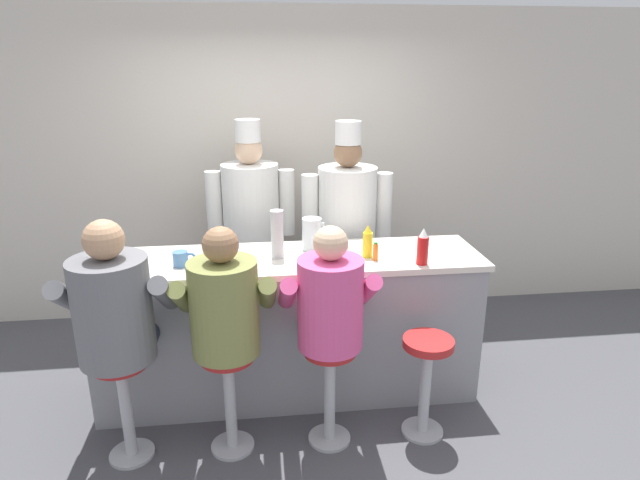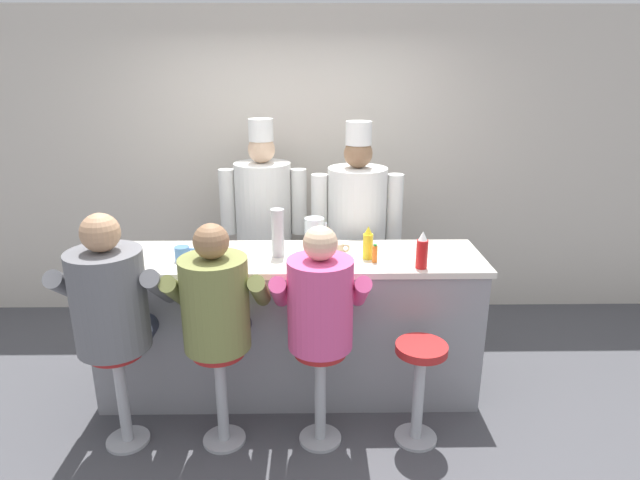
{
  "view_description": "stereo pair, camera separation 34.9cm",
  "coord_description": "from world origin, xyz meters",
  "px_view_note": "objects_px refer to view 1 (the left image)",
  "views": [
    {
      "loc": [
        -0.18,
        -3.0,
        2.23
      ],
      "look_at": [
        0.21,
        0.29,
        1.13
      ],
      "focal_mm": 30.0,
      "sensor_mm": 36.0,
      "label": 1
    },
    {
      "loc": [
        0.16,
        -3.03,
        2.23
      ],
      "look_at": [
        0.21,
        0.29,
        1.13
      ],
      "focal_mm": 30.0,
      "sensor_mm": 36.0,
      "label": 2
    }
  ],
  "objects_px": {
    "diner_seated_olive": "(225,313)",
    "cup_stack_steel": "(277,234)",
    "empty_stool_round": "(426,371)",
    "hot_sauce_bottle_orange": "(376,252)",
    "breakfast_plate": "(224,257)",
    "diner_seated_pink": "(329,308)",
    "ketchup_bottle_red": "(423,248)",
    "mustard_bottle_yellow": "(368,242)",
    "cereal_bowl": "(335,265)",
    "cook_in_whites_near": "(252,221)",
    "coffee_mug_blue": "(181,259)",
    "diner_seated_grey": "(115,314)",
    "water_pitcher_clear": "(312,234)",
    "coffee_mug_tan": "(337,248)",
    "cook_in_whites_far": "(347,226)"
  },
  "relations": [
    {
      "from": "diner_seated_olive",
      "to": "cup_stack_steel",
      "type": "bearing_deg",
      "value": 58.87
    },
    {
      "from": "cup_stack_steel",
      "to": "empty_stool_round",
      "type": "distance_m",
      "value": 1.27
    },
    {
      "from": "hot_sauce_bottle_orange",
      "to": "cup_stack_steel",
      "type": "bearing_deg",
      "value": 168.57
    },
    {
      "from": "breakfast_plate",
      "to": "empty_stool_round",
      "type": "height_order",
      "value": "breakfast_plate"
    },
    {
      "from": "breakfast_plate",
      "to": "diner_seated_pink",
      "type": "xyz_separation_m",
      "value": [
        0.63,
        -0.56,
        -0.14
      ]
    },
    {
      "from": "ketchup_bottle_red",
      "to": "mustard_bottle_yellow",
      "type": "relative_size",
      "value": 1.08
    },
    {
      "from": "cereal_bowl",
      "to": "cook_in_whites_near",
      "type": "xyz_separation_m",
      "value": [
        -0.52,
        1.16,
        -0.04
      ]
    },
    {
      "from": "cook_in_whites_near",
      "to": "hot_sauce_bottle_orange",
      "type": "bearing_deg",
      "value": -52.39
    },
    {
      "from": "ketchup_bottle_red",
      "to": "coffee_mug_blue",
      "type": "bearing_deg",
      "value": 174.49
    },
    {
      "from": "diner_seated_grey",
      "to": "cereal_bowl",
      "type": "bearing_deg",
      "value": 12.96
    },
    {
      "from": "water_pitcher_clear",
      "to": "cook_in_whites_near",
      "type": "height_order",
      "value": "cook_in_whites_near"
    },
    {
      "from": "mustard_bottle_yellow",
      "to": "cup_stack_steel",
      "type": "height_order",
      "value": "cup_stack_steel"
    },
    {
      "from": "coffee_mug_tan",
      "to": "empty_stool_round",
      "type": "bearing_deg",
      "value": -51.75
    },
    {
      "from": "cereal_bowl",
      "to": "diner_seated_olive",
      "type": "relative_size",
      "value": 0.12
    },
    {
      "from": "diner_seated_grey",
      "to": "cup_stack_steel",
      "type": "bearing_deg",
      "value": 30.15
    },
    {
      "from": "diner_seated_olive",
      "to": "cook_in_whites_near",
      "type": "height_order",
      "value": "cook_in_whites_near"
    },
    {
      "from": "diner_seated_grey",
      "to": "diner_seated_pink",
      "type": "distance_m",
      "value": 1.19
    },
    {
      "from": "coffee_mug_tan",
      "to": "mustard_bottle_yellow",
      "type": "bearing_deg",
      "value": -23.39
    },
    {
      "from": "water_pitcher_clear",
      "to": "cook_in_whites_near",
      "type": "relative_size",
      "value": 0.12
    },
    {
      "from": "ketchup_bottle_red",
      "to": "cook_in_whites_near",
      "type": "relative_size",
      "value": 0.13
    },
    {
      "from": "cereal_bowl",
      "to": "cook_in_whites_far",
      "type": "height_order",
      "value": "cook_in_whites_far"
    },
    {
      "from": "ketchup_bottle_red",
      "to": "breakfast_plate",
      "type": "bearing_deg",
      "value": 168.93
    },
    {
      "from": "mustard_bottle_yellow",
      "to": "diner_seated_grey",
      "type": "distance_m",
      "value": 1.6
    },
    {
      "from": "diner_seated_olive",
      "to": "mustard_bottle_yellow",
      "type": "bearing_deg",
      "value": 27.74
    },
    {
      "from": "coffee_mug_blue",
      "to": "diner_seated_olive",
      "type": "height_order",
      "value": "diner_seated_olive"
    },
    {
      "from": "breakfast_plate",
      "to": "cook_in_whites_near",
      "type": "bearing_deg",
      "value": 78.73
    },
    {
      "from": "ketchup_bottle_red",
      "to": "cook_in_whites_far",
      "type": "bearing_deg",
      "value": 110.13
    },
    {
      "from": "mustard_bottle_yellow",
      "to": "diner_seated_olive",
      "type": "xyz_separation_m",
      "value": [
        -0.92,
        -0.48,
        -0.22
      ]
    },
    {
      "from": "breakfast_plate",
      "to": "empty_stool_round",
      "type": "bearing_deg",
      "value": -25.74
    },
    {
      "from": "cup_stack_steel",
      "to": "diner_seated_grey",
      "type": "height_order",
      "value": "diner_seated_grey"
    },
    {
      "from": "cereal_bowl",
      "to": "diner_seated_grey",
      "type": "distance_m",
      "value": 1.31
    },
    {
      "from": "ketchup_bottle_red",
      "to": "diner_seated_pink",
      "type": "relative_size",
      "value": 0.17
    },
    {
      "from": "ketchup_bottle_red",
      "to": "cereal_bowl",
      "type": "bearing_deg",
      "value": -178.53
    },
    {
      "from": "hot_sauce_bottle_orange",
      "to": "coffee_mug_blue",
      "type": "xyz_separation_m",
      "value": [
        -1.24,
        0.04,
        -0.01
      ]
    },
    {
      "from": "diner_seated_olive",
      "to": "empty_stool_round",
      "type": "height_order",
      "value": "diner_seated_olive"
    },
    {
      "from": "cereal_bowl",
      "to": "cook_in_whites_far",
      "type": "relative_size",
      "value": 0.09
    },
    {
      "from": "cup_stack_steel",
      "to": "breakfast_plate",
      "type": "bearing_deg",
      "value": 177.26
    },
    {
      "from": "cereal_bowl",
      "to": "empty_stool_round",
      "type": "bearing_deg",
      "value": -31.95
    },
    {
      "from": "cereal_bowl",
      "to": "coffee_mug_blue",
      "type": "height_order",
      "value": "coffee_mug_blue"
    },
    {
      "from": "cup_stack_steel",
      "to": "diner_seated_grey",
      "type": "xyz_separation_m",
      "value": [
        -0.92,
        -0.54,
        -0.26
      ]
    },
    {
      "from": "coffee_mug_tan",
      "to": "cook_in_whites_far",
      "type": "bearing_deg",
      "value": 74.59
    },
    {
      "from": "ketchup_bottle_red",
      "to": "cereal_bowl",
      "type": "relative_size",
      "value": 1.41
    },
    {
      "from": "diner_seated_olive",
      "to": "cook_in_whites_near",
      "type": "xyz_separation_m",
      "value": [
        0.15,
        1.46,
        0.11
      ]
    },
    {
      "from": "ketchup_bottle_red",
      "to": "coffee_mug_tan",
      "type": "bearing_deg",
      "value": 153.46
    },
    {
      "from": "cereal_bowl",
      "to": "coffee_mug_blue",
      "type": "distance_m",
      "value": 0.97
    },
    {
      "from": "water_pitcher_clear",
      "to": "diner_seated_grey",
      "type": "distance_m",
      "value": 1.36
    },
    {
      "from": "mustard_bottle_yellow",
      "to": "hot_sauce_bottle_orange",
      "type": "height_order",
      "value": "mustard_bottle_yellow"
    },
    {
      "from": "coffee_mug_tan",
      "to": "coffee_mug_blue",
      "type": "bearing_deg",
      "value": -173.81
    },
    {
      "from": "cup_stack_steel",
      "to": "diner_seated_olive",
      "type": "distance_m",
      "value": 0.69
    },
    {
      "from": "ketchup_bottle_red",
      "to": "hot_sauce_bottle_orange",
      "type": "height_order",
      "value": "ketchup_bottle_red"
    }
  ]
}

